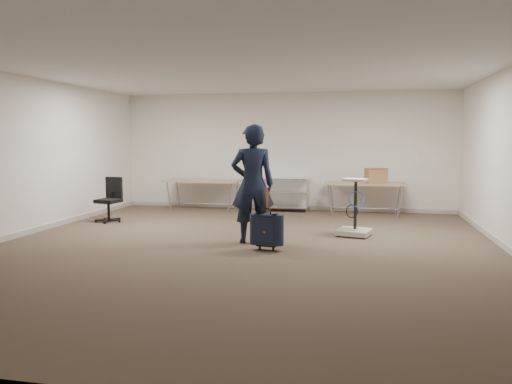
# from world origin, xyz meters

# --- Properties ---
(ground) EXTENTS (9.00, 9.00, 0.00)m
(ground) POSITION_xyz_m (0.00, 0.00, 0.00)
(ground) COLOR #413027
(ground) RESTS_ON ground
(room_shell) EXTENTS (8.00, 9.00, 9.00)m
(room_shell) POSITION_xyz_m (0.00, 1.38, 0.05)
(room_shell) COLOR silver
(room_shell) RESTS_ON ground
(folding_table_left) EXTENTS (1.80, 0.75, 0.73)m
(folding_table_left) POSITION_xyz_m (-1.90, 3.95, 0.68)
(folding_table_left) COLOR tan
(folding_table_left) RESTS_ON ground
(folding_table_right) EXTENTS (1.80, 0.75, 0.73)m
(folding_table_right) POSITION_xyz_m (1.90, 3.95, 0.68)
(folding_table_right) COLOR tan
(folding_table_right) RESTS_ON ground
(wire_shelf) EXTENTS (1.22, 0.47, 0.80)m
(wire_shelf) POSITION_xyz_m (0.00, 4.20, 0.44)
(wire_shelf) COLOR silver
(wire_shelf) RESTS_ON ground
(person) EXTENTS (0.81, 0.65, 1.94)m
(person) POSITION_xyz_m (0.08, 0.48, 0.97)
(person) COLOR black
(person) RESTS_ON ground
(suitcase) EXTENTS (0.36, 0.24, 0.94)m
(suitcase) POSITION_xyz_m (0.41, -0.05, 0.32)
(suitcase) COLOR black
(suitcase) RESTS_ON ground
(office_chair) EXTENTS (0.55, 0.55, 0.92)m
(office_chair) POSITION_xyz_m (-3.27, 1.94, 0.28)
(office_chair) COLOR black
(office_chair) RESTS_ON ground
(equipment_cart) EXTENTS (0.67, 0.67, 1.01)m
(equipment_cart) POSITION_xyz_m (1.71, 1.43, 0.27)
(equipment_cart) COLOR beige
(equipment_cart) RESTS_ON ground
(cardboard_box) EXTENTS (0.51, 0.44, 0.33)m
(cardboard_box) POSITION_xyz_m (2.13, 3.93, 0.89)
(cardboard_box) COLOR #8A5B40
(cardboard_box) RESTS_ON folding_table_right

